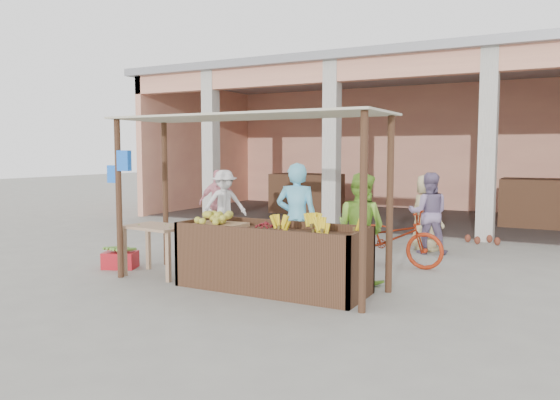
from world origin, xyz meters
The scene contains 19 objects.
ground centered at (0.00, 0.00, 0.00)m, with size 60.00×60.00×0.00m, color gray.
market_building centered at (0.05, 8.93, 2.70)m, with size 14.40×6.40×4.20m.
fruit_stall centered at (0.50, 0.00, 0.40)m, with size 2.60×0.95×0.80m, color #4E301F.
stall_awning centered at (-0.01, 0.06, 1.98)m, with size 4.09×1.35×2.39m.
banana_heap centered at (1.15, 0.01, 0.90)m, with size 1.05×0.57×0.19m, color yellow, non-canonical shape.
melon_tray centered at (-0.36, -0.03, 0.89)m, with size 0.69×0.60×0.19m.
berry_heap centered at (0.42, -0.04, 0.88)m, with size 0.48×0.39×0.15m, color maroon.
side_table centered at (-1.45, -0.08, 0.63)m, with size 1.00×0.72×0.77m.
papaya_pile centered at (-1.45, -0.08, 0.87)m, with size 0.74×0.42×0.21m, color #568B2D, non-canonical shape.
red_crate centered at (-2.33, 0.03, 0.13)m, with size 0.51×0.37×0.27m, color #AE121B.
plantain_bundle centered at (-2.33, 0.03, 0.31)m, with size 0.39×0.27×0.08m, color #609937, non-canonical shape.
produce_sacks centered at (2.52, 5.26, 0.32)m, with size 1.06×0.79×0.64m.
vendor_blue centered at (0.44, 0.87, 0.92)m, with size 0.69×0.50×1.83m, color #67CAF2.
vendor_green centered at (1.42, 0.95, 0.83)m, with size 0.80×0.46×1.67m, color #81BB36.
motorcycle centered at (1.46, 2.24, 0.48)m, with size 1.85×0.64×0.97m, color maroon.
shopper_a centered at (-2.61, 3.47, 0.80)m, with size 1.03×0.51×1.60m, color silver.
shopper_b centered at (-2.94, 3.72, 0.78)m, with size 0.92×0.49×1.57m, color pink.
shopper_c centered at (1.66, 3.95, 0.81)m, with size 0.78×0.50×1.61m, color tan.
shopper_f centered at (1.76, 3.67, 0.82)m, with size 0.80×0.46×1.64m, color slate.
Camera 1 is at (4.05, -6.42, 1.89)m, focal length 35.00 mm.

